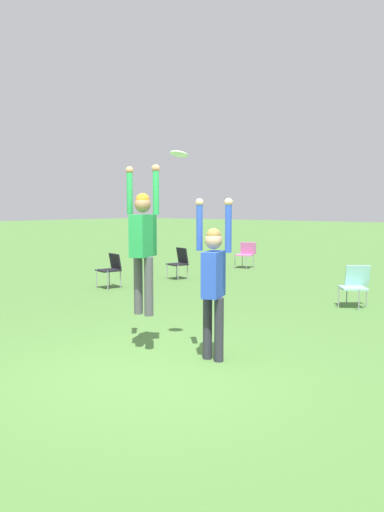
% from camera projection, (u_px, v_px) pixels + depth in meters
% --- Properties ---
extents(ground_plane, '(120.00, 120.00, 0.00)m').
position_uv_depth(ground_plane, '(158.00, 368.00, 6.05)').
color(ground_plane, '#4C7A38').
extents(person_jumping, '(0.59, 0.47, 1.98)m').
position_uv_depth(person_jumping, '(143.00, 237.00, 6.59)').
color(person_jumping, '#4C4C51').
rests_on(person_jumping, ground_plane).
extents(person_defending, '(0.55, 0.44, 2.06)m').
position_uv_depth(person_defending, '(213.00, 276.00, 6.29)').
color(person_defending, '#2D2D38').
rests_on(person_defending, ground_plane).
extents(frisbee, '(0.24, 0.24, 0.07)m').
position_uv_depth(frisbee, '(179.00, 154.00, 6.46)').
color(frisbee, white).
extents(camping_chair_1, '(0.57, 0.61, 0.83)m').
position_uv_depth(camping_chair_1, '(111.00, 267.00, 12.03)').
color(camping_chair_1, gray).
rests_on(camping_chair_1, ground_plane).
extents(camping_chair_2, '(0.65, 0.70, 0.82)m').
position_uv_depth(camping_chair_2, '(246.00, 253.00, 15.99)').
color(camping_chair_2, gray).
rests_on(camping_chair_2, ground_plane).
extents(camping_chair_3, '(0.66, 0.73, 0.81)m').
position_uv_depth(camping_chair_3, '(355.00, 283.00, 9.76)').
color(camping_chair_3, gray).
rests_on(camping_chair_3, ground_plane).
extents(camping_chair_4, '(0.56, 0.61, 0.84)m').
position_uv_depth(camping_chair_4, '(180.00, 261.00, 13.55)').
color(camping_chair_4, gray).
rests_on(camping_chair_4, ground_plane).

